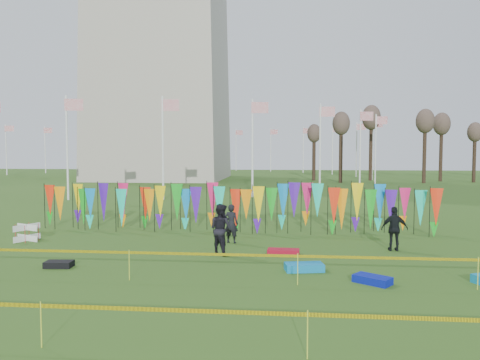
# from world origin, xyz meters

# --- Properties ---
(ground) EXTENTS (160.00, 160.00, 0.00)m
(ground) POSITION_xyz_m (0.00, 0.00, 0.00)
(ground) COLOR #2D5016
(ground) RESTS_ON ground
(flagpole_ring) EXTENTS (57.40, 56.16, 8.00)m
(flagpole_ring) POSITION_xyz_m (-14.00, 48.00, 4.00)
(flagpole_ring) COLOR white
(flagpole_ring) RESTS_ON ground
(banner_row) EXTENTS (18.64, 0.64, 2.18)m
(banner_row) POSITION_xyz_m (0.28, 7.08, 1.30)
(banner_row) COLOR black
(banner_row) RESTS_ON ground
(caution_tape_near) EXTENTS (26.00, 0.02, 0.90)m
(caution_tape_near) POSITION_xyz_m (-0.22, -1.42, 0.78)
(caution_tape_near) COLOR #FBE505
(caution_tape_near) RESTS_ON ground
(caution_tape_far) EXTENTS (26.00, 0.02, 0.90)m
(caution_tape_far) POSITION_xyz_m (-0.22, -6.14, 0.78)
(caution_tape_far) COLOR #FBE505
(caution_tape_far) RESTS_ON ground
(box_kite) EXTENTS (0.66, 0.66, 0.73)m
(box_kite) POSITION_xyz_m (-8.07, 3.94, 0.36)
(box_kite) COLOR red
(box_kite) RESTS_ON ground
(person_left) EXTENTS (0.66, 0.54, 1.60)m
(person_left) POSITION_xyz_m (0.49, 4.38, 0.80)
(person_left) COLOR black
(person_left) RESTS_ON ground
(person_mid) EXTENTS (1.06, 0.97, 1.86)m
(person_mid) POSITION_xyz_m (0.36, 2.21, 0.93)
(person_mid) COLOR black
(person_mid) RESTS_ON ground
(person_right) EXTENTS (0.99, 0.58, 1.68)m
(person_right) POSITION_xyz_m (6.80, 3.48, 0.84)
(person_right) COLOR black
(person_right) RESTS_ON ground
(kite_bag_turquoise) EXTENTS (1.28, 0.80, 0.24)m
(kite_bag_turquoise) POSITION_xyz_m (3.29, 0.16, 0.12)
(kite_bag_turquoise) COLOR #0D84CC
(kite_bag_turquoise) RESTS_ON ground
(kite_bag_blue) EXTENTS (1.14, 1.04, 0.21)m
(kite_bag_blue) POSITION_xyz_m (5.17, -1.06, 0.11)
(kite_bag_blue) COLOR #0A19A4
(kite_bag_blue) RESTS_ON ground
(kite_bag_red) EXTENTS (1.17, 0.59, 0.21)m
(kite_bag_red) POSITION_xyz_m (2.62, 2.37, 0.10)
(kite_bag_red) COLOR #AE0B22
(kite_bag_red) RESTS_ON ground
(kite_bag_black) EXTENTS (0.90, 0.56, 0.20)m
(kite_bag_black) POSITION_xyz_m (-4.63, -0.15, 0.10)
(kite_bag_black) COLOR black
(kite_bag_black) RESTS_ON ground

